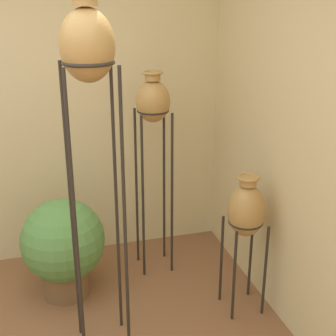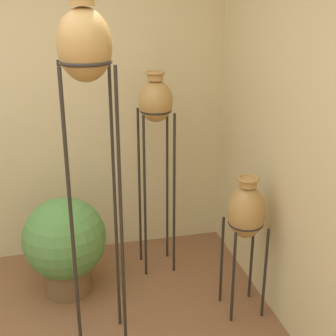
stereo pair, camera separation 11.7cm
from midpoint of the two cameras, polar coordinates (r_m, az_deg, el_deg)
The scene contains 4 objects.
vase_stand_tall at distance 2.53m, azimuth -11.07°, elevation 12.88°, with size 0.29×0.29×2.14m.
vase_stand_medium at distance 3.49m, azimuth -2.82°, elevation 7.20°, with size 0.26×0.26×1.61m.
vase_stand_short at distance 3.19m, azimuth 8.47°, elevation -5.34°, with size 0.25×0.25×1.01m.
potted_plant at distance 3.56m, azimuth -13.58°, elevation -9.11°, with size 0.61×0.61×0.75m.
Camera 1 is at (0.45, -1.79, 2.12)m, focal length 50.00 mm.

